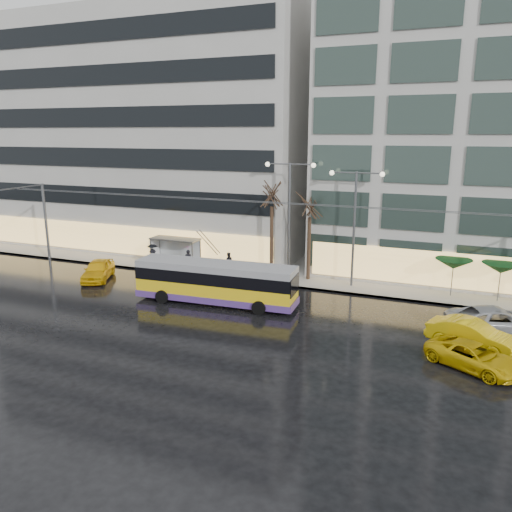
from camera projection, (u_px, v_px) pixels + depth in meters
The scene contains 20 objects.
ground at pixel (202, 324), 30.42m from camera, with size 140.00×140.00×0.00m, color black.
sidewalk at pixel (300, 269), 42.30m from camera, with size 80.00×10.00×0.15m, color gray.
kerb at pixel (281, 285), 37.84m from camera, with size 80.00×0.10×0.15m, color slate.
building_left at pixel (147, 134), 50.60m from camera, with size 34.00×14.00×22.00m, color #A8A6A1.
trolleybus at pixel (216, 284), 33.78m from camera, with size 11.20×4.50×5.15m.
catenary at pixel (264, 233), 36.18m from camera, with size 42.24×5.12×7.00m.
bus_shelter at pixel (173, 245), 42.59m from camera, with size 4.20×1.60×2.51m.
street_lamp_near at pixel (289, 205), 37.98m from camera, with size 3.96×0.36×9.03m.
street_lamp_far at pixel (355, 212), 36.25m from camera, with size 3.96×0.36×8.53m.
tree_a at pixel (272, 189), 38.44m from camera, with size 3.20×3.20×8.40m.
tree_b at pixel (310, 200), 37.71m from camera, with size 3.20×3.20×7.70m.
parasol_a at pixel (454, 264), 34.71m from camera, with size 2.50×2.50×2.65m.
parasol_b at pixel (501, 268), 33.63m from camera, with size 2.50×2.50×2.65m.
taxi_a at pixel (98, 270), 39.43m from camera, with size 1.86×4.63×1.58m, color #E9B20C.
taxi_b at pixel (472, 334), 26.92m from camera, with size 1.62×4.64×1.53m, color gold.
taxi_c at pixel (473, 356), 24.57m from camera, with size 2.12×4.59×1.28m, color gold.
sedan_silver at pixel (498, 321), 28.77m from camera, with size 2.62×5.67×1.58m, color #ABABB0.
pedestrian_a at pixel (188, 255), 41.01m from camera, with size 1.13×1.14×2.19m.
pedestrian_b at pixel (228, 262), 41.27m from camera, with size 0.96×0.89×1.59m.
pedestrian_c at pixel (153, 256), 42.03m from camera, with size 1.24×1.14×2.11m.
Camera 1 is at (13.63, -25.26, 11.39)m, focal length 35.00 mm.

